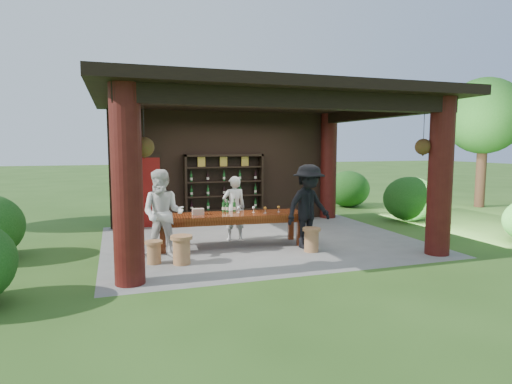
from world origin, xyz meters
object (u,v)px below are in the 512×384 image
object	(u,v)px
tasting_table	(231,219)
host	(234,208)
stool_near_left	(182,249)
stool_near_right	(311,239)
guest_woman	(163,214)
napkin_basket	(198,212)
guest_man	(308,206)
stool_far_left	(154,252)
wine_shelf	(224,189)

from	to	relation	value
tasting_table	host	world-z (taller)	host
tasting_table	stool_near_left	distance (m)	1.80
stool_near_left	stool_near_right	distance (m)	2.84
guest_woman	napkin_basket	distance (m)	1.06
host	guest_woman	distance (m)	2.16
stool_near_right	napkin_basket	world-z (taller)	napkin_basket
stool_near_right	guest_man	distance (m)	0.75
tasting_table	guest_woman	world-z (taller)	guest_woman
stool_near_right	guest_man	bearing A→B (deg)	77.15
stool_near_left	stool_far_left	distance (m)	0.55
wine_shelf	stool_near_right	world-z (taller)	wine_shelf
napkin_basket	guest_man	bearing A→B (deg)	-19.25
guest_woman	guest_man	world-z (taller)	guest_man
guest_woman	guest_man	distance (m)	3.20
wine_shelf	guest_woman	bearing A→B (deg)	-122.73
wine_shelf	stool_far_left	xyz separation A→B (m)	(-2.35, -3.73, -0.79)
wine_shelf	guest_man	size ratio (longest dim) A/B	1.23
tasting_table	stool_near_left	xyz separation A→B (m)	(-1.32, -1.18, -0.33)
guest_woman	napkin_basket	xyz separation A→B (m)	(0.85, 0.64, -0.09)
wine_shelf	napkin_basket	distance (m)	2.96
stool_near_left	guest_woman	world-z (taller)	guest_woman
tasting_table	stool_near_right	xyz separation A→B (m)	(1.52, -1.07, -0.36)
napkin_basket	wine_shelf	bearing A→B (deg)	64.43
guest_woman	host	bearing A→B (deg)	52.33
stool_far_left	host	distance (m)	2.65
tasting_table	guest_woman	bearing A→B (deg)	-161.08
tasting_table	guest_woman	distance (m)	1.71
wine_shelf	guest_woman	world-z (taller)	wine_shelf
tasting_table	wine_shelf	bearing A→B (deg)	79.17
stool_far_left	wine_shelf	bearing A→B (deg)	57.74
stool_far_left	tasting_table	bearing A→B (deg)	28.17
stool_far_left	guest_man	world-z (taller)	guest_man
stool_near_left	stool_near_right	world-z (taller)	stool_near_left
wine_shelf	stool_far_left	world-z (taller)	wine_shelf
wine_shelf	tasting_table	world-z (taller)	wine_shelf
wine_shelf	stool_near_right	distance (m)	4.02
tasting_table	stool_near_left	size ratio (longest dim) A/B	6.02
stool_far_left	guest_man	xyz separation A→B (m)	(3.43, 0.25, 0.70)
tasting_table	guest_man	xyz separation A→B (m)	(1.60, -0.73, 0.31)
host	guest_man	distance (m)	1.91
tasting_table	guest_woman	xyz separation A→B (m)	(-1.59, -0.55, 0.28)
tasting_table	stool_near_right	bearing A→B (deg)	-35.11
napkin_basket	guest_woman	bearing A→B (deg)	-143.06
stool_near_left	napkin_basket	bearing A→B (deg)	65.86
stool_near_left	guest_woman	size ratio (longest dim) A/B	0.31
wine_shelf	stool_far_left	distance (m)	4.48
stool_near_right	stool_far_left	distance (m)	3.35
wine_shelf	tasting_table	xyz separation A→B (m)	(-0.53, -2.75, -0.40)
host	guest_woman	size ratio (longest dim) A/B	0.86
stool_near_right	guest_man	world-z (taller)	guest_man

